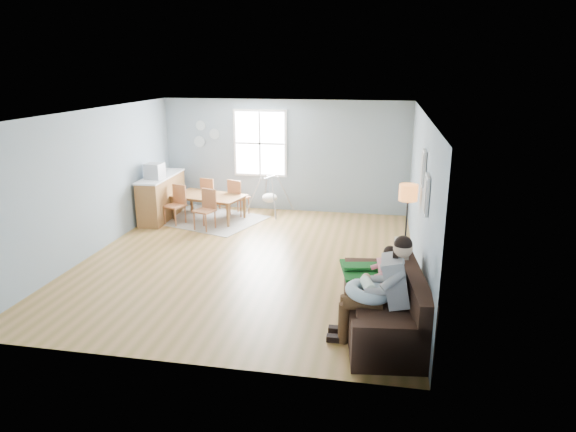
% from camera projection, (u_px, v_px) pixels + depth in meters
% --- Properties ---
extents(room, '(8.40, 9.40, 3.90)m').
position_uv_depth(room, '(246.00, 128.00, 8.84)').
color(room, olive).
extents(window, '(1.32, 0.08, 1.62)m').
position_uv_depth(window, '(260.00, 143.00, 12.43)').
color(window, white).
rests_on(window, room).
extents(pictures, '(0.05, 1.34, 0.74)m').
position_uv_depth(pictures, '(425.00, 180.00, 7.48)').
color(pictures, white).
rests_on(pictures, room).
extents(wall_plates, '(0.67, 0.02, 0.66)m').
position_uv_depth(wall_plates, '(205.00, 134.00, 12.63)').
color(wall_plates, '#91A8AE').
rests_on(wall_plates, room).
extents(sofa, '(1.20, 2.30, 0.89)m').
position_uv_depth(sofa, '(387.00, 308.00, 6.92)').
color(sofa, black).
rests_on(sofa, room).
extents(green_throw, '(1.15, 1.00, 0.04)m').
position_uv_depth(green_throw, '(377.00, 270.00, 7.56)').
color(green_throw, '#155F24').
rests_on(green_throw, sofa).
extents(beige_pillow, '(0.19, 0.53, 0.51)m').
position_uv_depth(beige_pillow, '(401.00, 259.00, 7.32)').
color(beige_pillow, tan).
rests_on(beige_pillow, sofa).
extents(father, '(1.03, 0.48, 1.46)m').
position_uv_depth(father, '(381.00, 286.00, 6.50)').
color(father, '#969699').
rests_on(father, sofa).
extents(nursing_pillow, '(0.71, 0.70, 0.24)m').
position_uv_depth(nursing_pillow, '(368.00, 292.00, 6.53)').
color(nursing_pillow, silver).
rests_on(nursing_pillow, father).
extents(infant, '(0.23, 0.42, 0.15)m').
position_uv_depth(infant, '(368.00, 284.00, 6.54)').
color(infant, silver).
rests_on(infant, nursing_pillow).
extents(toddler, '(0.60, 0.36, 0.91)m').
position_uv_depth(toddler, '(381.00, 272.00, 7.00)').
color(toddler, silver).
rests_on(toddler, sofa).
extents(floor_lamp, '(0.31, 0.31, 1.55)m').
position_uv_depth(floor_lamp, '(408.00, 200.00, 8.65)').
color(floor_lamp, black).
rests_on(floor_lamp, room).
extents(storage_cube, '(0.54, 0.51, 0.50)m').
position_uv_depth(storage_cube, '(377.00, 289.00, 7.69)').
color(storage_cube, silver).
rests_on(storage_cube, room).
extents(rug, '(2.81, 2.46, 0.01)m').
position_uv_depth(rug, '(209.00, 219.00, 12.02)').
color(rug, gray).
rests_on(rug, room).
extents(dining_table, '(1.81, 1.27, 0.58)m').
position_uv_depth(dining_table, '(208.00, 207.00, 11.94)').
color(dining_table, brown).
rests_on(dining_table, rug).
extents(chair_sw, '(0.51, 0.51, 0.88)m').
position_uv_depth(chair_sw, '(177.00, 202.00, 11.59)').
color(chair_sw, brown).
rests_on(chair_sw, rug).
extents(chair_se, '(0.51, 0.51, 0.88)m').
position_uv_depth(chair_se, '(206.00, 207.00, 11.19)').
color(chair_se, brown).
rests_on(chair_se, rug).
extents(chair_nw, '(0.45, 0.45, 0.84)m').
position_uv_depth(chair_nw, '(209.00, 192.00, 12.57)').
color(chair_nw, brown).
rests_on(chair_nw, rug).
extents(chair_ne, '(0.52, 0.52, 0.89)m').
position_uv_depth(chair_ne, '(237.00, 195.00, 12.16)').
color(chair_ne, brown).
rests_on(chair_ne, rug).
extents(counter, '(0.59, 1.84, 1.02)m').
position_uv_depth(counter, '(162.00, 197.00, 12.00)').
color(counter, brown).
rests_on(counter, room).
extents(monitor, '(0.39, 0.37, 0.35)m').
position_uv_depth(monitor, '(154.00, 171.00, 11.48)').
color(monitor, '#A5A6AA').
rests_on(monitor, counter).
extents(baby_swing, '(1.12, 1.14, 0.91)m').
position_uv_depth(baby_swing, '(270.00, 197.00, 12.38)').
color(baby_swing, '#A5A6AA').
rests_on(baby_swing, room).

